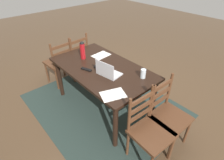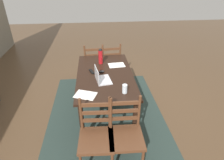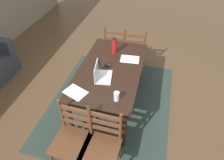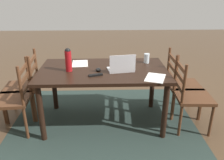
{
  "view_description": "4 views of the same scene",
  "coord_description": "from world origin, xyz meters",
  "views": [
    {
      "loc": [
        -1.87,
        1.44,
        2.15
      ],
      "look_at": [
        -0.07,
        -0.15,
        0.5
      ],
      "focal_mm": 28.72,
      "sensor_mm": 36.0,
      "label": 1
    },
    {
      "loc": [
        -2.84,
        0.16,
        2.3
      ],
      "look_at": [
        0.0,
        -0.12,
        0.64
      ],
      "focal_mm": 30.51,
      "sensor_mm": 36.0,
      "label": 2
    },
    {
      "loc": [
        -2.3,
        -0.64,
        2.66
      ],
      "look_at": [
        -0.1,
        -0.05,
        0.64
      ],
      "focal_mm": 32.14,
      "sensor_mm": 36.0,
      "label": 3
    },
    {
      "loc": [
        -0.03,
        2.76,
        1.77
      ],
      "look_at": [
        -0.11,
        0.1,
        0.67
      ],
      "focal_mm": 36.72,
      "sensor_mm": 36.0,
      "label": 4
    }
  ],
  "objects": [
    {
      "name": "chair_left_near",
      "position": [
        -1.11,
        -0.19,
        0.46
      ],
      "size": [
        0.45,
        0.45,
        0.95
      ],
      "color": "#56331E",
      "rests_on": "ground"
    },
    {
      "name": "paper_stack_left",
      "position": [
        0.32,
        -0.24,
        0.77
      ],
      "size": [
        0.23,
        0.31,
        0.0
      ],
      "primitive_type": "cube",
      "rotation": [
        0.0,
        0.0,
        0.08
      ],
      "color": "white",
      "rests_on": "dining_table"
    },
    {
      "name": "laptop",
      "position": [
        -0.23,
        0.08,
        0.83
      ],
      "size": [
        0.35,
        0.27,
        0.23
      ],
      "color": "silver",
      "rests_on": "dining_table"
    },
    {
      "name": "drinking_glass",
      "position": [
        -0.6,
        -0.25,
        0.84
      ],
      "size": [
        0.07,
        0.07,
        0.13
      ],
      "primitive_type": "cylinder",
      "color": "silver",
      "rests_on": "dining_table"
    },
    {
      "name": "chair_left_far",
      "position": [
        -1.11,
        0.19,
        0.46
      ],
      "size": [
        0.46,
        0.46,
        0.95
      ],
      "color": "#56331E",
      "rests_on": "ground"
    },
    {
      "name": "water_bottle",
      "position": [
        0.42,
        0.05,
        0.93
      ],
      "size": [
        0.08,
        0.08,
        0.29
      ],
      "color": "#A81419",
      "rests_on": "dining_table"
    },
    {
      "name": "computer_mouse",
      "position": [
        0.06,
        0.05,
        0.79
      ],
      "size": [
        0.06,
        0.1,
        0.03
      ],
      "primitive_type": "ellipsoid",
      "rotation": [
        0.0,
        0.0,
        0.02
      ],
      "color": "black",
      "rests_on": "dining_table"
    },
    {
      "name": "tv_remote",
      "position": [
        0.09,
        0.22,
        0.78
      ],
      "size": [
        0.18,
        0.1,
        0.02
      ],
      "primitive_type": "cube",
      "rotation": [
        0.0,
        0.0,
        1.91
      ],
      "color": "black",
      "rests_on": "dining_table"
    },
    {
      "name": "chair_right_far",
      "position": [
        1.11,
        0.18,
        0.46
      ],
      "size": [
        0.47,
        0.47,
        0.95
      ],
      "color": "#56331E",
      "rests_on": "ground"
    },
    {
      "name": "paper_stack_right",
      "position": [
        -0.61,
        0.31,
        0.77
      ],
      "size": [
        0.3,
        0.35,
        0.0
      ],
      "primitive_type": "cube",
      "rotation": [
        0.0,
        0.0,
        -0.36
      ],
      "color": "white",
      "rests_on": "dining_table"
    },
    {
      "name": "chair_right_near",
      "position": [
        1.11,
        -0.19,
        0.46
      ],
      "size": [
        0.48,
        0.48,
        0.95
      ],
      "color": "#56331E",
      "rests_on": "ground"
    },
    {
      "name": "ground_plane",
      "position": [
        0.0,
        0.0,
        0.0
      ],
      "size": [
        14.0,
        14.0,
        0.0
      ],
      "primitive_type": "plane",
      "color": "brown"
    },
    {
      "name": "dining_table",
      "position": [
        0.0,
        0.0,
        0.68
      ],
      "size": [
        1.64,
        0.94,
        0.77
      ],
      "color": "black",
      "rests_on": "ground"
    },
    {
      "name": "area_rug",
      "position": [
        0.0,
        0.0,
        0.0
      ],
      "size": [
        2.49,
        2.04,
        0.01
      ],
      "primitive_type": "cube",
      "color": "#283833",
      "rests_on": "ground"
    }
  ]
}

